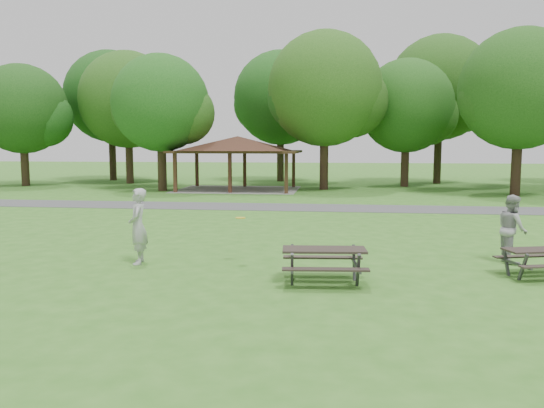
# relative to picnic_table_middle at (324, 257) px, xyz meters

# --- Properties ---
(ground) EXTENTS (160.00, 160.00, 0.00)m
(ground) POSITION_rel_picnic_table_middle_xyz_m (-2.80, 0.57, -0.61)
(ground) COLOR #357020
(ground) RESTS_ON ground
(asphalt_path) EXTENTS (120.00, 3.20, 0.02)m
(asphalt_path) POSITION_rel_picnic_table_middle_xyz_m (-2.80, 14.57, -0.60)
(asphalt_path) COLOR #47484A
(asphalt_path) RESTS_ON ground
(pavilion) EXTENTS (8.60, 7.01, 3.76)m
(pavilion) POSITION_rel_picnic_table_middle_xyz_m (-6.80, 24.57, 2.45)
(pavilion) COLOR #3E2416
(pavilion) RESTS_ON ground
(tree_row_b) EXTENTS (7.14, 6.80, 9.28)m
(tree_row_b) POSITION_rel_picnic_table_middle_xyz_m (-23.72, 26.10, 5.05)
(tree_row_b) COLOR #302015
(tree_row_b) RESTS_ON ground
(tree_row_c) EXTENTS (8.19, 7.80, 10.67)m
(tree_row_c) POSITION_rel_picnic_table_middle_xyz_m (-16.71, 29.60, 5.92)
(tree_row_c) COLOR #312016
(tree_row_c) RESTS_ON ground
(tree_row_d) EXTENTS (6.93, 6.60, 9.27)m
(tree_row_d) POSITION_rel_picnic_table_middle_xyz_m (-11.72, 23.10, 5.16)
(tree_row_d) COLOR black
(tree_row_d) RESTS_ON ground
(tree_row_e) EXTENTS (8.40, 8.00, 11.02)m
(tree_row_e) POSITION_rel_picnic_table_middle_xyz_m (-0.70, 25.60, 6.17)
(tree_row_e) COLOR black
(tree_row_e) RESTS_ON ground
(tree_row_f) EXTENTS (7.35, 7.00, 9.55)m
(tree_row_f) POSITION_rel_picnic_table_middle_xyz_m (5.28, 29.10, 5.23)
(tree_row_f) COLOR #331F16
(tree_row_f) RESTS_ON ground
(tree_row_g) EXTENTS (7.77, 7.40, 10.25)m
(tree_row_g) POSITION_rel_picnic_table_middle_xyz_m (11.29, 22.60, 5.72)
(tree_row_g) COLOR black
(tree_row_g) RESTS_ON ground
(tree_deep_a) EXTENTS (8.40, 8.00, 11.38)m
(tree_deep_a) POSITION_rel_picnic_table_middle_xyz_m (-19.70, 33.10, 6.52)
(tree_deep_a) COLOR black
(tree_deep_a) RESTS_ON ground
(tree_deep_b) EXTENTS (8.40, 8.00, 11.13)m
(tree_deep_b) POSITION_rel_picnic_table_middle_xyz_m (-4.70, 33.60, 6.27)
(tree_deep_b) COLOR black
(tree_deep_b) RESTS_ON ground
(tree_deep_c) EXTENTS (8.82, 8.40, 11.90)m
(tree_deep_c) POSITION_rel_picnic_table_middle_xyz_m (8.30, 32.60, 6.83)
(tree_deep_c) COLOR black
(tree_deep_c) RESTS_ON ground
(picnic_table_middle) EXTENTS (2.04, 1.70, 0.83)m
(picnic_table_middle) POSITION_rel_picnic_table_middle_xyz_m (0.00, 0.00, 0.00)
(picnic_table_middle) COLOR black
(picnic_table_middle) RESTS_ON ground
(picnic_table_far) EXTENTS (1.93, 1.70, 0.71)m
(picnic_table_far) POSITION_rel_picnic_table_middle_xyz_m (5.13, 1.20, -0.09)
(picnic_table_far) COLOR black
(picnic_table_far) RESTS_ON ground
(frisbee_in_flight) EXTENTS (0.32, 0.32, 0.02)m
(frisbee_in_flight) POSITION_rel_picnic_table_middle_xyz_m (-2.29, 1.75, 0.62)
(frisbee_in_flight) COLOR gold
(frisbee_in_flight) RESTS_ON ground
(frisbee_thrower) EXTENTS (0.66, 0.84, 2.03)m
(frisbee_thrower) POSITION_rel_picnic_table_middle_xyz_m (-5.00, 1.35, 0.40)
(frisbee_thrower) COLOR #A9A9AB
(frisbee_thrower) RESTS_ON ground
(frisbee_catcher) EXTENTS (0.75, 0.93, 1.85)m
(frisbee_catcher) POSITION_rel_picnic_table_middle_xyz_m (4.99, 2.82, 0.31)
(frisbee_catcher) COLOR #A1A1A3
(frisbee_catcher) RESTS_ON ground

